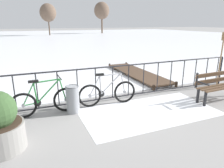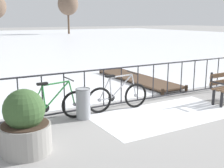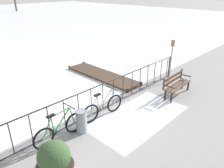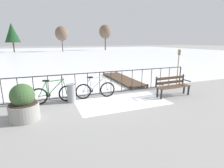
% 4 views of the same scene
% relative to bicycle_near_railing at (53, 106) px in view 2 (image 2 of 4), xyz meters
% --- Properties ---
extents(ground_plane, '(160.00, 160.00, 0.00)m').
position_rel_bicycle_near_railing_xyz_m(ground_plane, '(2.01, 0.30, -0.37)').
color(ground_plane, gray).
extents(snow_patch, '(3.62, 1.87, 0.01)m').
position_rel_bicycle_near_railing_xyz_m(snow_patch, '(2.57, -0.90, -0.36)').
color(snow_patch, white).
rests_on(snow_patch, ground).
extents(railing_fence, '(9.06, 0.06, 1.07)m').
position_rel_bicycle_near_railing_xyz_m(railing_fence, '(2.01, 0.30, 0.19)').
color(railing_fence, '#232328').
rests_on(railing_fence, ground).
extents(bicycle_near_railing, '(1.71, 0.52, 0.97)m').
position_rel_bicycle_near_railing_xyz_m(bicycle_near_railing, '(0.00, 0.00, 0.00)').
color(bicycle_near_railing, black).
rests_on(bicycle_near_railing, ground).
extents(bicycle_second, '(1.71, 0.52, 0.97)m').
position_rel_bicycle_near_railing_xyz_m(bicycle_second, '(1.72, 0.00, 0.00)').
color(bicycle_second, black).
rests_on(bicycle_second, ground).
extents(planter_with_shrub, '(0.89, 0.89, 1.15)m').
position_rel_bicycle_near_railing_xyz_m(planter_with_shrub, '(-0.93, -1.27, 0.14)').
color(planter_with_shrub, gray).
rests_on(planter_with_shrub, ground).
extents(trash_bin, '(0.35, 0.35, 0.73)m').
position_rel_bicycle_near_railing_xyz_m(trash_bin, '(0.68, -0.14, 0.00)').
color(trash_bin, gray).
rests_on(trash_bin, ground).
extents(wooden_dock, '(1.10, 4.24, 0.20)m').
position_rel_bicycle_near_railing_xyz_m(wooden_dock, '(4.20, 2.67, -0.25)').
color(wooden_dock, '#4C3828').
rests_on(wooden_dock, ground).
extents(tree_west_mid, '(3.18, 3.18, 6.39)m').
position_rel_bicycle_near_railing_xyz_m(tree_west_mid, '(15.41, 37.82, 4.25)').
color(tree_west_mid, brown).
rests_on(tree_west_mid, ground).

